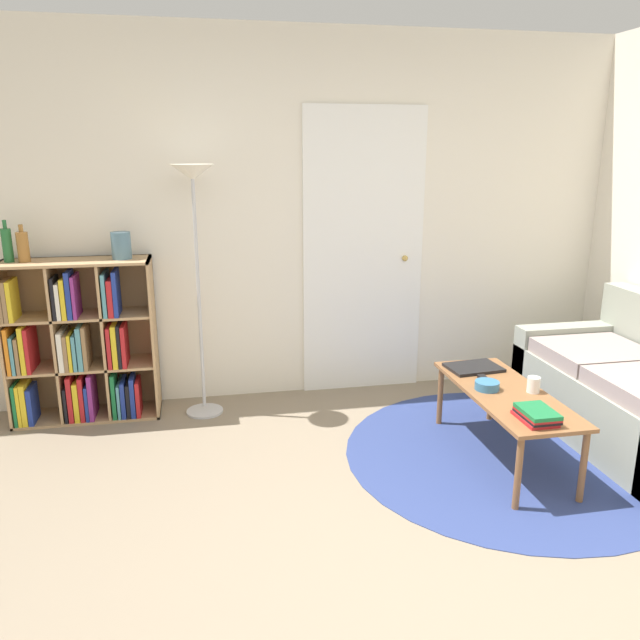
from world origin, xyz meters
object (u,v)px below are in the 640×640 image
laptop (474,367)px  bottle_left (7,245)px  vase_on_shelf (121,246)px  bookshelf (79,346)px  cup (534,385)px  floor_lamp (194,211)px  bowl (487,385)px  coffee_table (505,398)px  bottle_middle (23,246)px

laptop → bottle_left: 3.08m
vase_on_shelf → laptop: bearing=-18.5°
bookshelf → cup: 2.93m
cup → vase_on_shelf: bearing=153.7°
bookshelf → floor_lamp: 1.21m
bookshelf → laptop: bearing=-16.2°
bowl → bottle_left: bearing=158.8°
bookshelf → coffee_table: (2.54, -1.12, -0.12)m
bookshelf → bottle_middle: (-0.28, 0.00, 0.68)m
vase_on_shelf → bookshelf: bearing=-179.5°
bottle_left → floor_lamp: bearing=-5.4°
bowl → cup: (0.24, -0.09, 0.02)m
coffee_table → bowl: bowl is taller
laptop → floor_lamp: bearing=159.6°
bowl → bottle_left: 3.11m
bowl → bottle_left: bottle_left is taller
floor_lamp → bottle_middle: bearing=175.1°
laptop → bowl: bearing=-102.1°
bowl → bottle_left: (-2.81, 1.09, 0.75)m
bookshelf → bottle_left: size_ratio=4.07×
floor_lamp → cup: (1.88, -1.07, -0.93)m
floor_lamp → vase_on_shelf: bearing=168.9°
bottle_middle → vase_on_shelf: bearing=0.1°
bookshelf → laptop: bookshelf is taller
bookshelf → vase_on_shelf: bearing=0.5°
bottle_left → laptop: bearing=-14.5°
bowl → bookshelf: bearing=156.3°
bookshelf → bottle_middle: bearing=179.8°
laptop → vase_on_shelf: size_ratio=1.99×
bottle_middle → bottle_left: bearing=169.4°
bottle_left → bowl: bearing=-21.2°
floor_lamp → vase_on_shelf: floor_lamp is taller
laptop → bottle_middle: (-2.79, 0.73, 0.75)m
floor_lamp → bottle_middle: 1.11m
laptop → bowl: bowl is taller
coffee_table → bottle_middle: size_ratio=4.73×
floor_lamp → coffee_table: 2.26m
bottle_left → bottle_middle: (0.10, -0.02, -0.01)m
coffee_table → laptop: size_ratio=3.22×
bowl → laptop: bearing=77.9°
coffee_table → cup: bearing=-17.3°
bowl → cup: cup is taller
coffee_table → vase_on_shelf: (-2.21, 1.12, 0.80)m
floor_lamp → cup: floor_lamp is taller
bookshelf → coffee_table: bookshelf is taller
vase_on_shelf → bottle_middle: bearing=-179.9°
bookshelf → bowl: (2.44, -1.07, -0.05)m
bottle_left → bottle_middle: 0.10m
bookshelf → coffee_table: size_ratio=0.96×
cup → bottle_left: 3.36m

